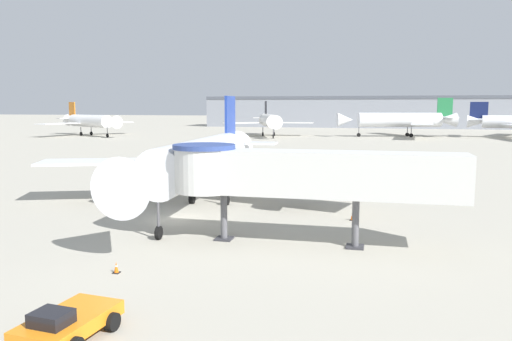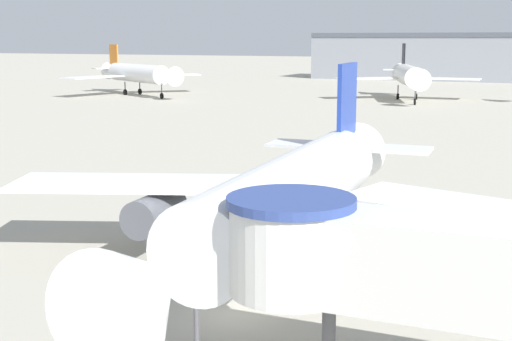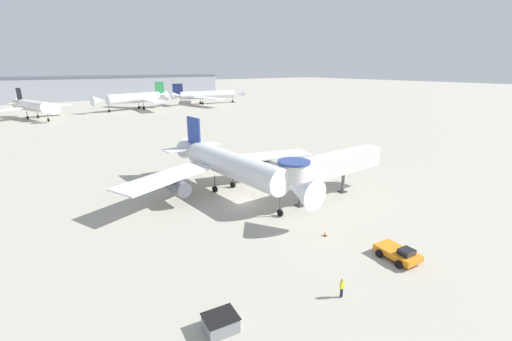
# 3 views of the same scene
# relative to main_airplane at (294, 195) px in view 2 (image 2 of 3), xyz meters

# --- Properties ---
(ground_plane) EXTENTS (800.00, 800.00, 0.00)m
(ground_plane) POSITION_rel_main_airplane_xyz_m (-0.55, -4.58, -4.13)
(ground_plane) COLOR #A8A393
(main_airplane) EXTENTS (32.27, 28.70, 9.77)m
(main_airplane) POSITION_rel_main_airplane_xyz_m (0.00, 0.00, 0.00)
(main_airplane) COLOR silver
(main_airplane) RESTS_ON ground_plane
(jet_bridge) EXTENTS (18.38, 4.10, 6.28)m
(jet_bridge) POSITION_rel_main_airplane_xyz_m (9.32, -9.22, 0.46)
(jet_bridge) COLOR silver
(jet_bridge) RESTS_ON ground_plane
(background_jet_black_tail) EXTENTS (25.54, 26.72, 10.20)m
(background_jet_black_tail) POSITION_rel_main_airplane_xyz_m (-16.61, 100.82, 0.36)
(background_jet_black_tail) COLOR white
(background_jet_black_tail) RESTS_ON ground_plane
(background_jet_orange_tail) EXTENTS (27.85, 26.68, 9.91)m
(background_jet_orange_tail) POSITION_rel_main_airplane_xyz_m (-68.55, 90.56, 0.24)
(background_jet_orange_tail) COLOR white
(background_jet_orange_tail) RESTS_ON ground_plane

